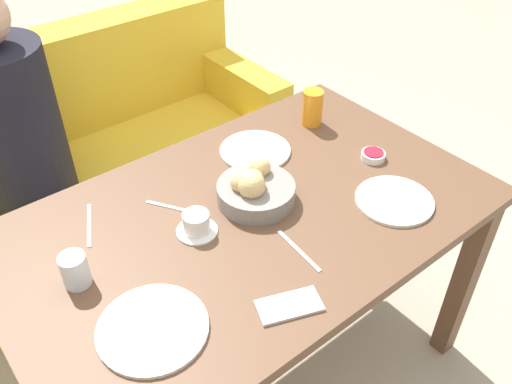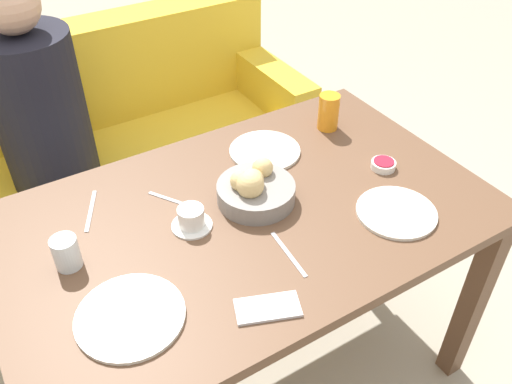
{
  "view_description": "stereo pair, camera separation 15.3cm",
  "coord_description": "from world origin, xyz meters",
  "px_view_note": "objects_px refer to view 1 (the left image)",
  "views": [
    {
      "loc": [
        -0.69,
        -0.89,
        1.76
      ],
      "look_at": [
        0.05,
        0.03,
        0.79
      ],
      "focal_mm": 38.0,
      "sensor_mm": 36.0,
      "label": 1
    },
    {
      "loc": [
        -0.57,
        -0.98,
        1.76
      ],
      "look_at": [
        0.05,
        0.03,
        0.79
      ],
      "focal_mm": 38.0,
      "sensor_mm": 36.0,
      "label": 2
    }
  ],
  "objects_px": {
    "seated_person": "(29,175)",
    "knife_silver": "(299,250)",
    "coffee_cup": "(196,224)",
    "plate_far_center": "(255,151)",
    "cell_phone": "(289,306)",
    "fork_silver": "(89,225)",
    "plate_near_right": "(394,201)",
    "jam_bowl_berry": "(373,155)",
    "spoon_coffee": "(167,206)",
    "plate_near_left": "(153,328)",
    "couch": "(79,177)",
    "water_tumbler": "(75,270)",
    "juice_glass": "(312,108)",
    "bread_basket": "(255,189)"
  },
  "relations": [
    {
      "from": "fork_silver",
      "to": "knife_silver",
      "type": "xyz_separation_m",
      "value": [
        0.38,
        -0.43,
        0.0
      ]
    },
    {
      "from": "plate_near_right",
      "to": "coffee_cup",
      "type": "distance_m",
      "value": 0.57
    },
    {
      "from": "fork_silver",
      "to": "spoon_coffee",
      "type": "bearing_deg",
      "value": -17.77
    },
    {
      "from": "plate_far_center",
      "to": "juice_glass",
      "type": "height_order",
      "value": "juice_glass"
    },
    {
      "from": "fork_silver",
      "to": "plate_near_right",
      "type": "bearing_deg",
      "value": -32.21
    },
    {
      "from": "water_tumbler",
      "to": "knife_silver",
      "type": "xyz_separation_m",
      "value": [
        0.49,
        -0.25,
        -0.04
      ]
    },
    {
      "from": "couch",
      "to": "plate_far_center",
      "type": "height_order",
      "value": "couch"
    },
    {
      "from": "seated_person",
      "to": "cell_phone",
      "type": "height_order",
      "value": "seated_person"
    },
    {
      "from": "plate_near_right",
      "to": "plate_far_center",
      "type": "bearing_deg",
      "value": 108.98
    },
    {
      "from": "coffee_cup",
      "to": "cell_phone",
      "type": "height_order",
      "value": "coffee_cup"
    },
    {
      "from": "seated_person",
      "to": "coffee_cup",
      "type": "relative_size",
      "value": 11.07
    },
    {
      "from": "seated_person",
      "to": "spoon_coffee",
      "type": "bearing_deg",
      "value": -76.07
    },
    {
      "from": "seated_person",
      "to": "juice_glass",
      "type": "height_order",
      "value": "seated_person"
    },
    {
      "from": "plate_far_center",
      "to": "spoon_coffee",
      "type": "xyz_separation_m",
      "value": [
        -0.36,
        -0.06,
        -0.0
      ]
    },
    {
      "from": "couch",
      "to": "cell_phone",
      "type": "xyz_separation_m",
      "value": [
        -0.01,
        -1.37,
        0.45
      ]
    },
    {
      "from": "water_tumbler",
      "to": "cell_phone",
      "type": "bearing_deg",
      "value": -47.17
    },
    {
      "from": "plate_far_center",
      "to": "water_tumbler",
      "type": "xyz_separation_m",
      "value": [
        -0.68,
        -0.16,
        0.04
      ]
    },
    {
      "from": "plate_near_left",
      "to": "water_tumbler",
      "type": "xyz_separation_m",
      "value": [
        -0.07,
        0.23,
        0.04
      ]
    },
    {
      "from": "plate_near_left",
      "to": "coffee_cup",
      "type": "distance_m",
      "value": 0.33
    },
    {
      "from": "plate_near_left",
      "to": "cell_phone",
      "type": "xyz_separation_m",
      "value": [
        0.28,
        -0.14,
        -0.0
      ]
    },
    {
      "from": "seated_person",
      "to": "knife_silver",
      "type": "distance_m",
      "value": 1.18
    },
    {
      "from": "jam_bowl_berry",
      "to": "spoon_coffee",
      "type": "bearing_deg",
      "value": 161.75
    },
    {
      "from": "seated_person",
      "to": "plate_far_center",
      "type": "xyz_separation_m",
      "value": [
        0.54,
        -0.68,
        0.24
      ]
    },
    {
      "from": "couch",
      "to": "bread_basket",
      "type": "xyz_separation_m",
      "value": [
        0.17,
        -1.02,
        0.49
      ]
    },
    {
      "from": "water_tumbler",
      "to": "fork_silver",
      "type": "distance_m",
      "value": 0.21
    },
    {
      "from": "jam_bowl_berry",
      "to": "cell_phone",
      "type": "distance_m",
      "value": 0.66
    },
    {
      "from": "bread_basket",
      "to": "plate_far_center",
      "type": "relative_size",
      "value": 0.98
    },
    {
      "from": "plate_near_right",
      "to": "cell_phone",
      "type": "relative_size",
      "value": 1.34
    },
    {
      "from": "knife_silver",
      "to": "spoon_coffee",
      "type": "distance_m",
      "value": 0.4
    },
    {
      "from": "couch",
      "to": "jam_bowl_berry",
      "type": "height_order",
      "value": "couch"
    },
    {
      "from": "plate_near_left",
      "to": "seated_person",
      "type": "bearing_deg",
      "value": 86.59
    },
    {
      "from": "couch",
      "to": "knife_silver",
      "type": "distance_m",
      "value": 1.33
    },
    {
      "from": "knife_silver",
      "to": "cell_phone",
      "type": "bearing_deg",
      "value": -139.21
    },
    {
      "from": "plate_far_center",
      "to": "knife_silver",
      "type": "bearing_deg",
      "value": -114.62
    },
    {
      "from": "plate_near_left",
      "to": "spoon_coffee",
      "type": "bearing_deg",
      "value": 54.09
    },
    {
      "from": "seated_person",
      "to": "knife_silver",
      "type": "xyz_separation_m",
      "value": [
        0.35,
        -1.1,
        0.24
      ]
    },
    {
      "from": "water_tumbler",
      "to": "cell_phone",
      "type": "distance_m",
      "value": 0.51
    },
    {
      "from": "plate_near_left",
      "to": "plate_near_right",
      "type": "relative_size",
      "value": 1.12
    },
    {
      "from": "juice_glass",
      "to": "cell_phone",
      "type": "height_order",
      "value": "juice_glass"
    },
    {
      "from": "juice_glass",
      "to": "coffee_cup",
      "type": "distance_m",
      "value": 0.65
    },
    {
      "from": "seated_person",
      "to": "spoon_coffee",
      "type": "relative_size",
      "value": 10.55
    },
    {
      "from": "juice_glass",
      "to": "fork_silver",
      "type": "relative_size",
      "value": 0.76
    },
    {
      "from": "plate_near_left",
      "to": "cell_phone",
      "type": "relative_size",
      "value": 1.5
    },
    {
      "from": "plate_far_center",
      "to": "spoon_coffee",
      "type": "distance_m",
      "value": 0.37
    },
    {
      "from": "plate_far_center",
      "to": "knife_silver",
      "type": "distance_m",
      "value": 0.46
    },
    {
      "from": "seated_person",
      "to": "plate_near_right",
      "type": "distance_m",
      "value": 1.34
    },
    {
      "from": "coffee_cup",
      "to": "spoon_coffee",
      "type": "bearing_deg",
      "value": 93.18
    },
    {
      "from": "water_tumbler",
      "to": "plate_near_right",
      "type": "bearing_deg",
      "value": -18.68
    },
    {
      "from": "coffee_cup",
      "to": "seated_person",
      "type": "bearing_deg",
      "value": 102.27
    },
    {
      "from": "knife_silver",
      "to": "couch",
      "type": "bearing_deg",
      "value": 95.97
    }
  ]
}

